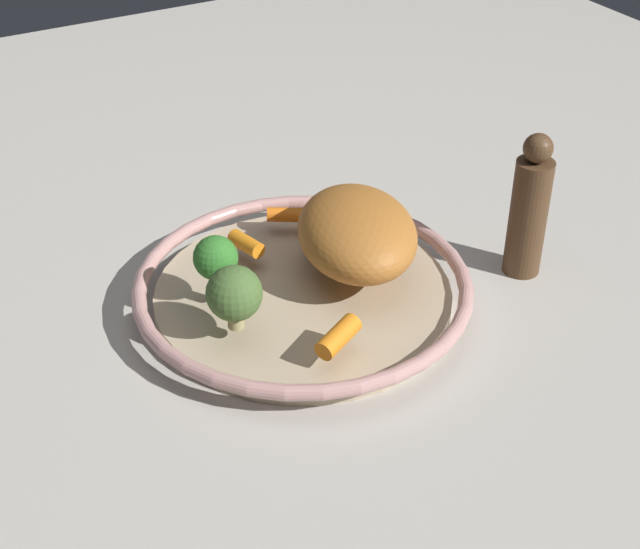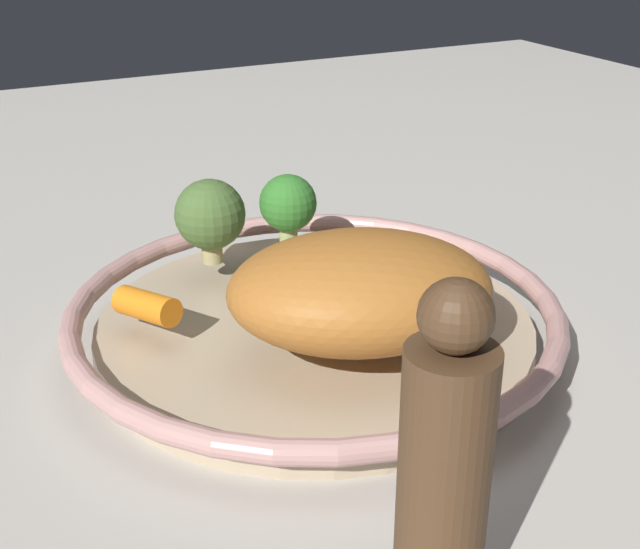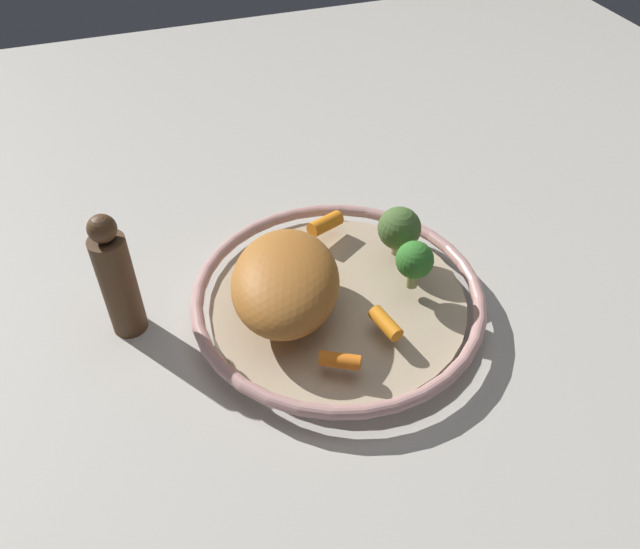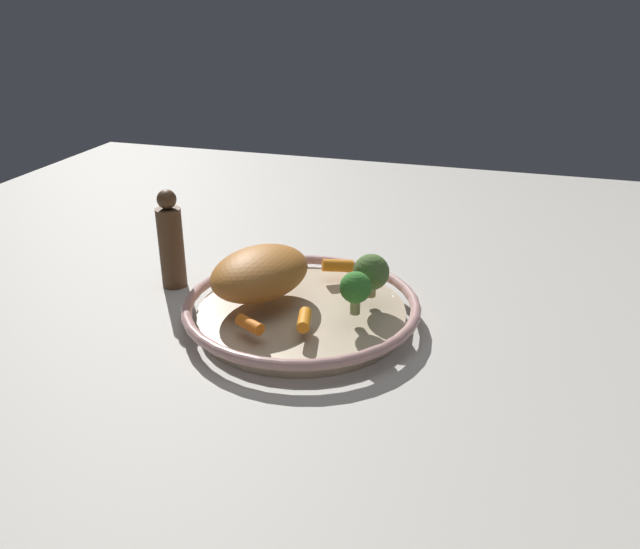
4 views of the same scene
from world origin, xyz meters
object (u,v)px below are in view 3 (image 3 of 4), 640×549
baby_carrot_right (340,360)px  broccoli_floret_mid (415,261)px  broccoli_floret_edge (399,229)px  pepper_mill (117,279)px  baby_carrot_left (386,323)px  serving_bowl (338,301)px  roast_chicken_piece (286,282)px  baby_carrot_back (325,224)px

baby_carrot_right → broccoli_floret_mid: 0.16m
broccoli_floret_mid → broccoli_floret_edge: (0.01, 0.06, -0.00)m
baby_carrot_right → broccoli_floret_edge: (0.13, 0.15, 0.03)m
pepper_mill → baby_carrot_left: bearing=-26.1°
serving_bowl → broccoli_floret_edge: bearing=23.3°
broccoli_floret_mid → broccoli_floret_edge: broccoli_floret_edge is taller
baby_carrot_left → broccoli_floret_edge: size_ratio=0.65×
baby_carrot_left → broccoli_floret_edge: 0.14m
broccoli_floret_edge → pepper_mill: (-0.34, 0.02, 0.00)m
serving_bowl → broccoli_floret_mid: bearing=-13.2°
broccoli_floret_mid → broccoli_floret_edge: size_ratio=0.96×
serving_bowl → roast_chicken_piece: 0.08m
roast_chicken_piece → pepper_mill: (-0.18, 0.06, 0.01)m
baby_carrot_left → broccoli_floret_mid: (0.06, 0.05, 0.03)m
roast_chicken_piece → broccoli_floret_edge: (0.16, 0.04, 0.00)m
baby_carrot_right → broccoli_floret_edge: bearing=48.2°
broccoli_floret_mid → pepper_mill: pepper_mill is taller
broccoli_floret_mid → roast_chicken_piece: bearing=173.0°
pepper_mill → baby_carrot_back: bearing=11.6°
baby_carrot_back → pepper_mill: (-0.27, -0.05, 0.03)m
roast_chicken_piece → broccoli_floret_edge: roast_chicken_piece is taller
serving_bowl → baby_carrot_right: baby_carrot_right is taller
broccoli_floret_edge → baby_carrot_right: bearing=-131.8°
broccoli_floret_mid → baby_carrot_right: bearing=-145.0°
baby_carrot_left → roast_chicken_piece: bearing=141.9°
baby_carrot_right → baby_carrot_left: bearing=26.2°
serving_bowl → roast_chicken_piece: size_ratio=2.09×
roast_chicken_piece → broccoli_floret_mid: (0.15, -0.02, 0.00)m
roast_chicken_piece → broccoli_floret_mid: size_ratio=2.66×
baby_carrot_back → baby_carrot_left: size_ratio=1.14×
pepper_mill → baby_carrot_right: bearing=-38.9°
baby_carrot_right → broccoli_floret_mid: size_ratio=0.70×
roast_chicken_piece → baby_carrot_left: bearing=-38.1°
baby_carrot_back → baby_carrot_left: (0.00, -0.19, -0.00)m
baby_carrot_left → baby_carrot_right: size_ratio=0.98×
baby_carrot_back → roast_chicken_piece: bearing=-127.4°
roast_chicken_piece → pepper_mill: bearing=161.3°
broccoli_floret_edge → baby_carrot_back: bearing=134.3°
broccoli_floret_edge → pepper_mill: size_ratio=0.40×
serving_bowl → baby_carrot_back: size_ratio=7.15×
baby_carrot_left → baby_carrot_right: (-0.07, -0.03, -0.00)m
serving_bowl → broccoli_floret_mid: 0.11m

